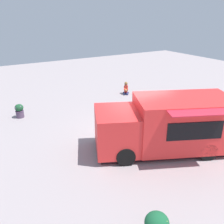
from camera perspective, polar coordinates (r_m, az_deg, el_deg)
The scene contains 4 objects.
ground_plane at distance 11.93m, azimuth 5.32°, elevation -4.70°, with size 40.00×40.00×0.00m, color #A09496.
food_truck at distance 10.30m, azimuth 12.47°, elevation -3.08°, with size 5.89×4.47×2.22m.
person_customer at distance 17.42m, azimuth 3.22°, elevation 5.27°, with size 0.67×0.76×0.85m.
planter_flowering_near at distance 14.31m, azimuth -20.55°, elevation 0.33°, with size 0.45×0.45×0.76m.
Camera 1 is at (-6.38, -8.55, 5.35)m, focal length 39.69 mm.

